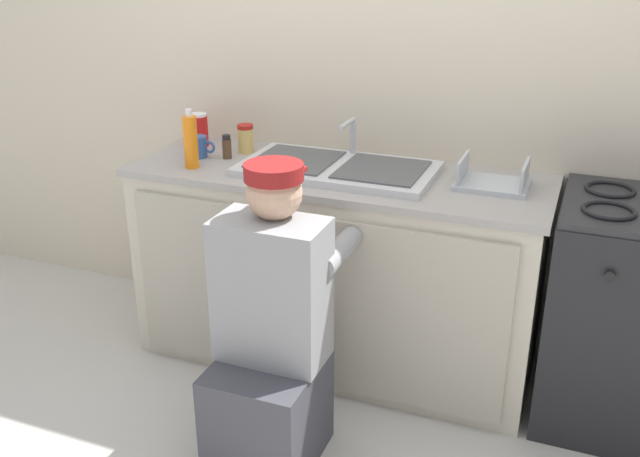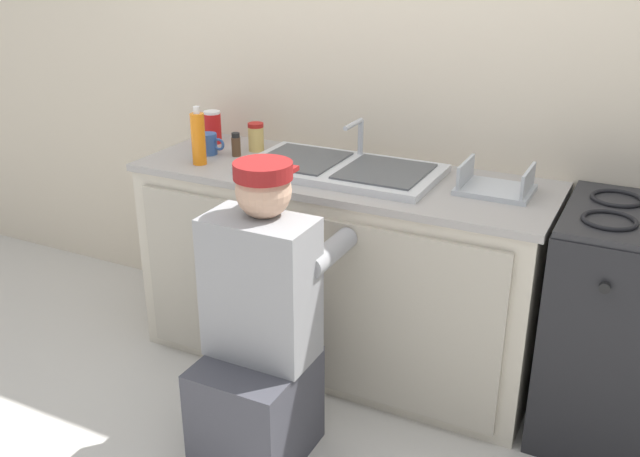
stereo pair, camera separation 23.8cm
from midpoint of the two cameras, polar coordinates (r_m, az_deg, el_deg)
The scene contains 13 objects.
ground_plane at distance 3.11m, azimuth 1.39°, elevation -12.78°, with size 12.00×12.00×0.00m, color beige.
back_wall at distance 3.19m, azimuth 6.74°, elevation 12.49°, with size 6.00×0.10×2.50m, color beige.
counter_cabinet at distance 3.12m, azimuth 3.76°, elevation -3.58°, with size 1.71×0.62×0.85m.
countertop at distance 2.96m, azimuth 4.04°, elevation 4.17°, with size 1.75×0.62×0.03m, color #9E9993.
sink_double_basin at distance 2.95m, azimuth 4.08°, elevation 4.81°, with size 0.80×0.44×0.19m.
stove_range at distance 2.93m, azimuth 25.90°, elevation -7.31°, with size 0.59×0.62×0.91m.
plumber_person at distance 2.56m, azimuth -2.19°, elevation -9.02°, with size 0.42×0.61×1.10m.
dish_rack_tray at distance 2.83m, azimuth 16.20°, elevation 3.24°, with size 0.28×0.22×0.11m.
coffee_mug at distance 3.22m, azimuth -6.80°, elevation 6.72°, with size 0.13×0.08×0.09m.
soap_bottle_orange at distance 3.06m, azimuth -7.52°, elevation 7.14°, with size 0.06×0.06×0.25m.
condiment_jar at distance 3.25m, azimuth -3.05°, elevation 7.31°, with size 0.07×0.07×0.13m.
soda_cup_red at distance 3.39m, azimuth -6.59°, elevation 8.03°, with size 0.08×0.08×0.15m.
spice_bottle_pepper at distance 3.18m, azimuth -4.61°, elevation 6.66°, with size 0.04×0.04×0.10m.
Camera 2 is at (1.18, -2.25, 1.80)m, focal length 40.00 mm.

